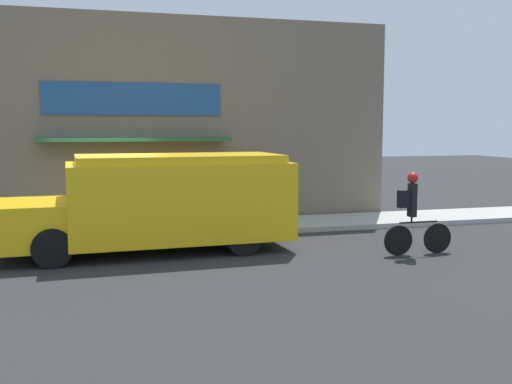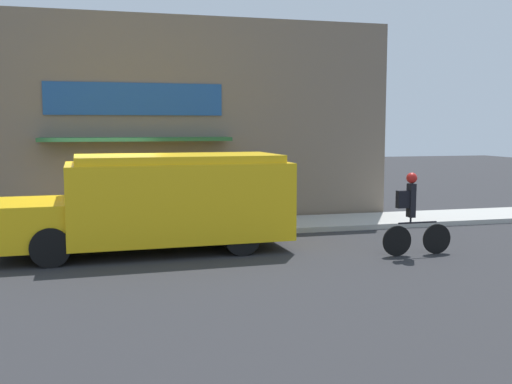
{
  "view_description": "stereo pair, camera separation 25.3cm",
  "coord_description": "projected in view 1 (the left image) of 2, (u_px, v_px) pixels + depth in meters",
  "views": [
    {
      "loc": [
        -0.29,
        -14.06,
        2.67
      ],
      "look_at": [
        3.57,
        -0.2,
        1.1
      ],
      "focal_mm": 42.0,
      "sensor_mm": 36.0,
      "label": 1
    },
    {
      "loc": [
        -0.05,
        -14.12,
        2.67
      ],
      "look_at": [
        3.57,
        -0.2,
        1.1
      ],
      "focal_mm": 42.0,
      "sensor_mm": 36.0,
      "label": 2
    }
  ],
  "objects": [
    {
      "name": "storefront",
      "position": [
        101.0,
        121.0,
        15.66
      ],
      "size": [
        16.28,
        1.07,
        5.65
      ],
      "color": "#756656",
      "rests_on": "ground_plane"
    },
    {
      "name": "trash_bin",
      "position": [
        213.0,
        204.0,
        16.11
      ],
      "size": [
        0.57,
        0.57,
        0.95
      ],
      "color": "#2D5138",
      "rests_on": "sidewalk"
    },
    {
      "name": "ground_plane",
      "position": [
        105.0,
        243.0,
        13.83
      ],
      "size": [
        70.0,
        70.0,
        0.0
      ],
      "primitive_type": "plane",
      "color": "#2B2B2D"
    },
    {
      "name": "cyclist",
      "position": [
        413.0,
        214.0,
        12.46
      ],
      "size": [
        1.56,
        0.22,
        1.73
      ],
      "rotation": [
        0.0,
        0.0,
        0.0
      ],
      "color": "black",
      "rests_on": "ground_plane"
    },
    {
      "name": "school_bus",
      "position": [
        161.0,
        201.0,
        12.8
      ],
      "size": [
        6.19,
        2.69,
        2.07
      ],
      "rotation": [
        0.0,
        0.0,
        0.03
      ],
      "color": "yellow",
      "rests_on": "ground_plane"
    },
    {
      "name": "sidewalk",
      "position": [
        104.0,
        232.0,
        14.8
      ],
      "size": [
        28.0,
        2.05,
        0.14
      ],
      "color": "#ADAAA3",
      "rests_on": "ground_plane"
    }
  ]
}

